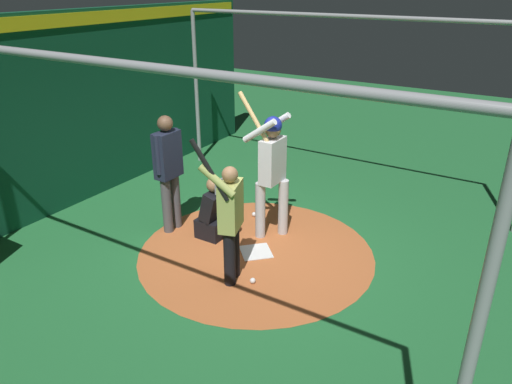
% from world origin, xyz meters
% --- Properties ---
extents(ground_plane, '(25.34, 25.34, 0.00)m').
position_xyz_m(ground_plane, '(0.00, 0.00, 0.00)').
color(ground_plane, '#216633').
extents(dirt_circle, '(3.35, 3.35, 0.01)m').
position_xyz_m(dirt_circle, '(0.00, 0.00, 0.00)').
color(dirt_circle, '#B76033').
rests_on(dirt_circle, ground).
extents(home_plate, '(0.59, 0.59, 0.01)m').
position_xyz_m(home_plate, '(0.00, 0.00, 0.01)').
color(home_plate, white).
rests_on(home_plate, dirt_circle).
extents(batter, '(0.68, 0.49, 2.18)m').
position_xyz_m(batter, '(-0.09, 0.57, 1.14)').
color(batter, '#BCBCC0').
rests_on(batter, ground).
extents(catcher, '(0.58, 0.40, 0.97)m').
position_xyz_m(catcher, '(-0.78, 0.08, 0.38)').
color(catcher, black).
rests_on(catcher, ground).
extents(umpire, '(0.23, 0.49, 1.81)m').
position_xyz_m(umpire, '(-1.49, -0.07, 1.03)').
color(umpire, '#4C4C51').
rests_on(umpire, ground).
extents(visitor, '(0.53, 0.59, 1.95)m').
position_xyz_m(visitor, '(0.08, -0.74, 0.91)').
color(visitor, black).
rests_on(visitor, ground).
extents(back_wall, '(0.23, 9.34, 3.16)m').
position_xyz_m(back_wall, '(-3.62, 0.00, 1.59)').
color(back_wall, '#0F472D').
rests_on(back_wall, ground).
extents(cage_frame, '(6.21, 5.35, 3.08)m').
position_xyz_m(cage_frame, '(0.00, 0.00, 2.19)').
color(cage_frame, gray).
rests_on(cage_frame, ground).
extents(baseball_0, '(0.07, 0.07, 0.07)m').
position_xyz_m(baseball_0, '(0.37, -0.67, 0.04)').
color(baseball_0, white).
rests_on(baseball_0, dirt_circle).
extents(baseball_1, '(0.07, 0.07, 0.07)m').
position_xyz_m(baseball_1, '(-0.63, 0.95, 0.04)').
color(baseball_1, white).
rests_on(baseball_1, dirt_circle).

